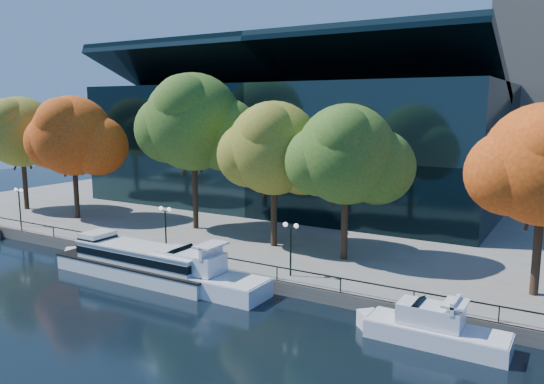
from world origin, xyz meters
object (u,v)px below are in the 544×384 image
Objects in this scene: tree_1 at (74,138)px; tree_2 at (195,124)px; tree_3 at (275,150)px; lamp_1 at (165,219)px; tour_boat at (134,260)px; lamp_2 at (291,237)px; tree_4 at (348,157)px; cruiser_near at (192,273)px; tree_0 at (22,133)px; cruiser_far at (430,328)px; lamp_0 at (19,198)px.

tree_1 is 15.18m from tree_2.
tree_3 reaches higher than lamp_1.
tour_boat is 13.02m from lamp_2.
tree_2 is 1.22× the size of tree_3.
lamp_1 is (-13.99, -6.08, -5.50)m from tree_4.
tour_boat is at bearing -162.63° from lamp_2.
lamp_1 reaches higher than cruiser_near.
tree_3 is at bearing 2.05° from tree_1.
tree_0 reaches higher than tree_1.
tree_2 is (-9.35, 12.28, 10.54)m from cruiser_near.
tree_1 is at bearing 169.17° from lamp_2.
tree_2 is at bearing 106.15° from tour_boat.
tree_2 is 1.24× the size of tree_4.
tree_1 reaches higher than tour_boat.
lamp_2 is at bearing -10.83° from tree_1.
tour_boat is at bearing -89.76° from lamp_1.
tour_boat reaches higher than cruiser_far.
lamp_1 is at bearing 180.00° from lamp_2.
tour_boat is 31.11m from tree_0.
cruiser_near is at bearing -21.47° from tree_1.
lamp_0 is at bearing 180.00° from lamp_2.
cruiser_far is at bearing -0.30° from tour_boat.
tree_3 is at bearing 83.91° from cruiser_near.
tree_0 reaches higher than cruiser_far.
lamp_2 is at bearing 0.00° from lamp_1.
cruiser_far is at bearing -9.50° from lamp_1.
tree_0 reaches higher than lamp_0.
cruiser_far is 0.56× the size of tree_2.
lamp_0 and lamp_2 have the same top height.
tree_2 reaches higher than lamp_2.
tree_4 is 16.21m from lamp_1.
tree_0 is (-28.09, 9.97, 8.91)m from tour_boat.
lamp_1 is (20.20, 0.00, 0.00)m from lamp_0.
tree_1 reaches higher than cruiser_near.
tree_2 is 20.24m from lamp_0.
lamp_2 is (12.18, 0.00, 0.00)m from lamp_1.
tree_0 is 3.38× the size of lamp_0.
cruiser_far is at bearing -13.14° from tree_1.
tree_2 is at bearing 5.73° from tree_0.
tour_boat is at bearing -27.66° from tree_1.
lamp_2 is at bearing 17.37° from tour_boat.
cruiser_near is 13.49m from tree_3.
lamp_0 is at bearing 180.00° from lamp_1.
tour_boat is 4.09× the size of lamp_1.
tree_2 is 10.82m from tree_3.
tree_3 is 7.15m from tree_4.
tree_0 is at bearing 167.61° from lamp_1.
cruiser_far is (23.46, -0.12, -0.41)m from tour_boat.
lamp_1 is at bearing -156.50° from tree_4.
tree_2 is 3.92× the size of lamp_0.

